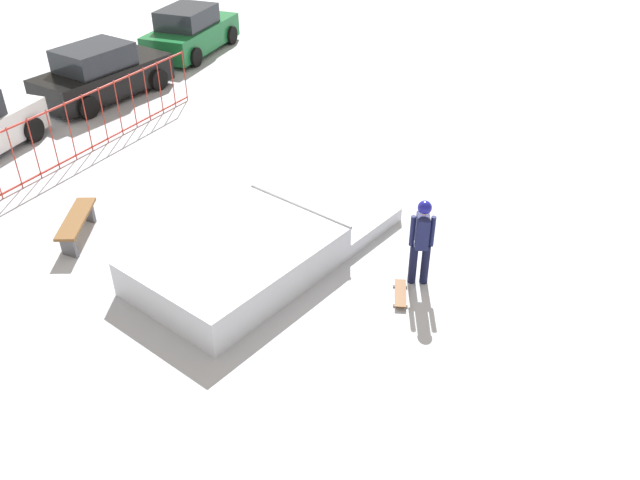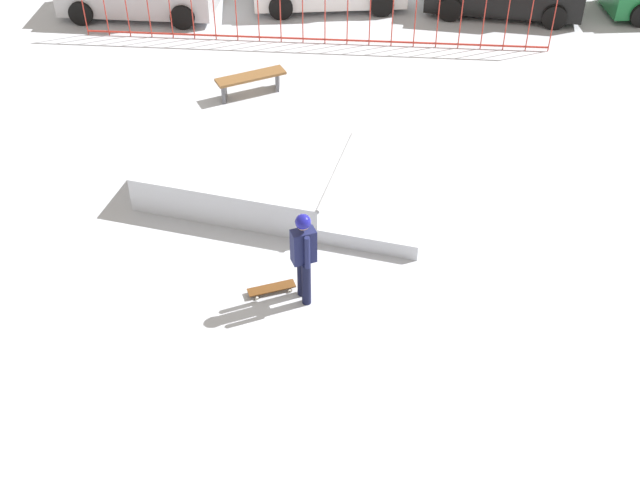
{
  "view_description": "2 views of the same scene",
  "coord_description": "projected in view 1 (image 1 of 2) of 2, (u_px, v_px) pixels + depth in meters",
  "views": [
    {
      "loc": [
        -9.52,
        -5.39,
        7.35
      ],
      "look_at": [
        -0.67,
        -1.36,
        0.9
      ],
      "focal_mm": 36.75,
      "sensor_mm": 36.0,
      "label": 1
    },
    {
      "loc": [
        0.45,
        -12.71,
        9.25
      ],
      "look_at": [
        0.29,
        -2.73,
        1.0
      ],
      "focal_mm": 45.53,
      "sensor_mm": 36.0,
      "label": 2
    }
  ],
  "objects": [
    {
      "name": "skateboard",
      "position": [
        400.0,
        293.0,
        11.73
      ],
      "size": [
        0.82,
        0.45,
        0.09
      ],
      "rotation": [
        0.0,
        0.0,
        0.33
      ],
      "color": "#593314",
      "rests_on": "ground"
    },
    {
      "name": "perimeter_fence",
      "position": [
        24.0,
        153.0,
        14.92
      ],
      "size": [
        11.73,
        0.82,
        1.5
      ],
      "rotation": [
        0.0,
        0.0,
        -0.07
      ],
      "color": "#B22D23",
      "rests_on": "ground"
    },
    {
      "name": "skate_ramp",
      "position": [
        254.0,
        251.0,
        12.42
      ],
      "size": [
        5.88,
        3.88,
        0.74
      ],
      "rotation": [
        0.0,
        0.0,
        -0.25
      ],
      "color": "silver",
      "rests_on": "ground"
    },
    {
      "name": "parked_car_green",
      "position": [
        191.0,
        32.0,
        23.07
      ],
      "size": [
        4.22,
        2.17,
        1.6
      ],
      "rotation": [
        0.0,
        0.0,
        0.08
      ],
      "color": "#196B33",
      "rests_on": "ground"
    },
    {
      "name": "parked_car_black",
      "position": [
        101.0,
        74.0,
        19.42
      ],
      "size": [
        4.33,
        2.45,
        1.6
      ],
      "rotation": [
        0.0,
        0.0,
        -0.17
      ],
      "color": "black",
      "rests_on": "ground"
    },
    {
      "name": "park_bench",
      "position": [
        77.0,
        222.0,
        13.19
      ],
      "size": [
        1.61,
        1.06,
        0.48
      ],
      "rotation": [
        0.0,
        0.0,
        3.59
      ],
      "color": "brown",
      "rests_on": "ground"
    },
    {
      "name": "skater",
      "position": [
        422.0,
        236.0,
        11.58
      ],
      "size": [
        0.43,
        0.42,
        1.73
      ],
      "rotation": [
        0.0,
        0.0,
        0.37
      ],
      "color": "black",
      "rests_on": "ground"
    },
    {
      "name": "ground_plane",
      "position": [
        272.0,
        245.0,
        13.15
      ],
      "size": [
        60.0,
        60.0,
        0.0
      ],
      "primitive_type": "plane",
      "color": "#B2B7C1"
    }
  ]
}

